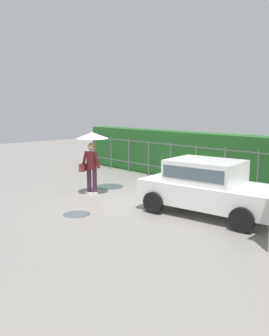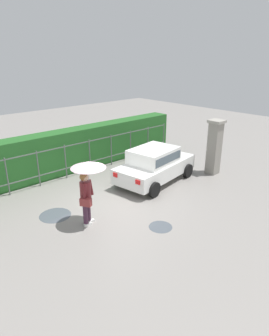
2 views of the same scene
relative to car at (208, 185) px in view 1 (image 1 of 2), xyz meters
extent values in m
plane|color=gray|center=(-2.51, -0.50, -0.80)|extent=(40.00, 40.00, 0.00)
cube|color=white|center=(0.06, 0.01, -0.22)|extent=(3.90, 2.16, 0.60)
cube|color=white|center=(-0.09, -0.01, 0.38)|extent=(2.09, 1.70, 0.60)
cube|color=#4C5B66|center=(-0.09, -0.01, 0.40)|extent=(1.94, 1.70, 0.33)
cylinder|color=black|center=(1.17, 1.02, -0.50)|extent=(0.62, 0.27, 0.60)
cylinder|color=black|center=(1.42, -0.64, -0.50)|extent=(0.62, 0.27, 0.60)
cylinder|color=black|center=(-1.30, 0.66, -0.50)|extent=(0.62, 0.27, 0.60)
cylinder|color=black|center=(-1.05, -1.01, -0.50)|extent=(0.62, 0.27, 0.60)
cube|color=red|center=(-1.86, 0.28, -0.07)|extent=(0.09, 0.21, 0.16)
cube|color=red|center=(-1.70, -0.81, -0.07)|extent=(0.09, 0.21, 0.16)
cylinder|color=#47283D|center=(-3.90, -0.86, -0.37)|extent=(0.15, 0.15, 0.86)
cylinder|color=#47283D|center=(-4.07, -0.96, -0.37)|extent=(0.15, 0.15, 0.86)
cube|color=white|center=(-3.87, -0.91, -0.76)|extent=(0.26, 0.10, 0.08)
cube|color=white|center=(-4.04, -1.01, -0.76)|extent=(0.26, 0.10, 0.08)
cylinder|color=maroon|center=(-3.98, -0.91, 0.35)|extent=(0.34, 0.34, 0.58)
sphere|color=#DBAD89|center=(-3.98, -0.91, 0.78)|extent=(0.22, 0.22, 0.22)
sphere|color=olive|center=(-4.00, -0.88, 0.80)|extent=(0.25, 0.25, 0.25)
cylinder|color=maroon|center=(-3.75, -0.87, 0.37)|extent=(0.24, 0.19, 0.56)
cylinder|color=maroon|center=(-4.13, -1.09, 0.37)|extent=(0.24, 0.19, 0.56)
cylinder|color=#B2B2B7|center=(-3.86, -0.96, 0.69)|extent=(0.02, 0.02, 0.77)
cone|color=#F4C6DB|center=(-3.86, -0.96, 1.17)|extent=(1.06, 1.06, 0.20)
cube|color=maroon|center=(-4.15, -1.15, 0.11)|extent=(0.31, 0.37, 0.24)
cylinder|color=#59605B|center=(-8.70, 2.82, -0.05)|extent=(0.05, 0.05, 1.50)
cylinder|color=#59605B|center=(-7.46, 2.82, -0.05)|extent=(0.05, 0.05, 1.50)
cylinder|color=#59605B|center=(-6.23, 2.82, -0.05)|extent=(0.05, 0.05, 1.50)
cylinder|color=#59605B|center=(-4.99, 2.82, -0.05)|extent=(0.05, 0.05, 1.50)
cylinder|color=#59605B|center=(-3.76, 2.82, -0.05)|extent=(0.05, 0.05, 1.50)
cylinder|color=#59605B|center=(-2.52, 2.82, -0.05)|extent=(0.05, 0.05, 1.50)
cylinder|color=#59605B|center=(-1.29, 2.82, -0.05)|extent=(0.05, 0.05, 1.50)
cylinder|color=#59605B|center=(-0.05, 2.82, -0.05)|extent=(0.05, 0.05, 1.50)
cube|color=#59605B|center=(-2.52, 2.82, 0.62)|extent=(12.35, 0.03, 0.04)
cube|color=#59605B|center=(-2.52, 2.82, -0.35)|extent=(12.35, 0.03, 0.04)
cube|color=#235B23|center=(-2.52, 3.54, 0.15)|extent=(13.35, 0.90, 1.90)
cylinder|color=#4C545B|center=(-2.42, -2.61, -0.80)|extent=(0.74, 0.74, 0.00)
cylinder|color=#4C545B|center=(-4.49, 0.26, -0.80)|extent=(1.05, 1.05, 0.00)
camera|label=1|loc=(5.53, -7.98, 2.07)|focal=38.53mm
camera|label=2|loc=(-8.44, -7.99, 4.21)|focal=31.94mm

